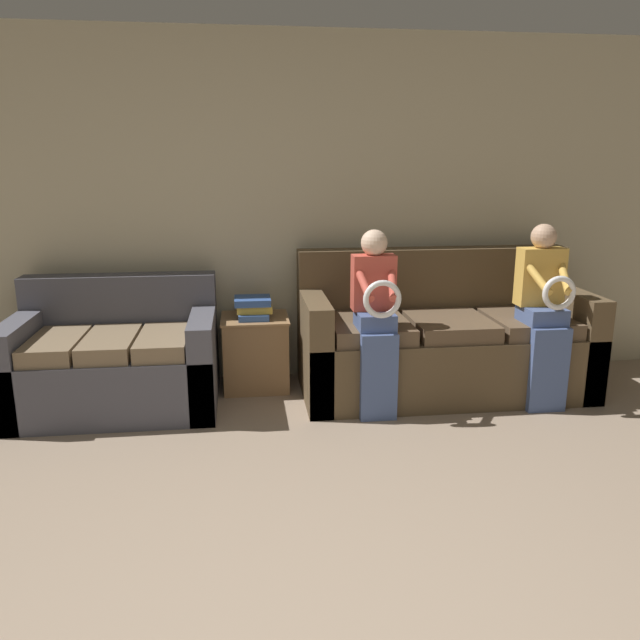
{
  "coord_description": "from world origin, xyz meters",
  "views": [
    {
      "loc": [
        -0.19,
        -1.45,
        1.63
      ],
      "look_at": [
        0.24,
        1.94,
        0.77
      ],
      "focal_mm": 35.0,
      "sensor_mm": 36.0,
      "label": 1
    }
  ],
  "objects_px": {
    "couch_side": "(117,361)",
    "child_right_seated": "(544,308)",
    "side_shelf": "(255,351)",
    "book_stack": "(253,307)",
    "couch_main": "(442,342)",
    "child_left_seated": "(376,314)"
  },
  "relations": [
    {
      "from": "side_shelf",
      "to": "couch_main",
      "type": "bearing_deg",
      "value": -9.24
    },
    {
      "from": "child_left_seated",
      "to": "couch_side",
      "type": "bearing_deg",
      "value": 168.64
    },
    {
      "from": "side_shelf",
      "to": "couch_side",
      "type": "bearing_deg",
      "value": -165.7
    },
    {
      "from": "side_shelf",
      "to": "book_stack",
      "type": "relative_size",
      "value": 1.75
    },
    {
      "from": "couch_main",
      "to": "child_right_seated",
      "type": "relative_size",
      "value": 1.65
    },
    {
      "from": "couch_main",
      "to": "book_stack",
      "type": "relative_size",
      "value": 6.66
    },
    {
      "from": "couch_main",
      "to": "book_stack",
      "type": "distance_m",
      "value": 1.39
    },
    {
      "from": "couch_side",
      "to": "child_right_seated",
      "type": "bearing_deg",
      "value": -6.82
    },
    {
      "from": "couch_main",
      "to": "child_left_seated",
      "type": "bearing_deg",
      "value": -147.38
    },
    {
      "from": "couch_main",
      "to": "child_left_seated",
      "type": "distance_m",
      "value": 0.75
    },
    {
      "from": "child_left_seated",
      "to": "book_stack",
      "type": "xyz_separation_m",
      "value": [
        -0.78,
        0.58,
        -0.07
      ]
    },
    {
      "from": "couch_main",
      "to": "side_shelf",
      "type": "relative_size",
      "value": 3.81
    },
    {
      "from": "child_right_seated",
      "to": "book_stack",
      "type": "distance_m",
      "value": 2.02
    },
    {
      "from": "child_left_seated",
      "to": "child_right_seated",
      "type": "distance_m",
      "value": 1.15
    },
    {
      "from": "couch_side",
      "to": "child_left_seated",
      "type": "bearing_deg",
      "value": -11.36
    },
    {
      "from": "couch_side",
      "to": "side_shelf",
      "type": "relative_size",
      "value": 2.5
    },
    {
      "from": "couch_side",
      "to": "side_shelf",
      "type": "xyz_separation_m",
      "value": [
        0.95,
        0.24,
        -0.04
      ]
    },
    {
      "from": "couch_side",
      "to": "child_right_seated",
      "type": "relative_size",
      "value": 1.09
    },
    {
      "from": "couch_main",
      "to": "side_shelf",
      "type": "distance_m",
      "value": 1.37
    },
    {
      "from": "couch_main",
      "to": "side_shelf",
      "type": "bearing_deg",
      "value": 170.76
    },
    {
      "from": "side_shelf",
      "to": "book_stack",
      "type": "xyz_separation_m",
      "value": [
        -0.01,
        -0.0,
        0.33
      ]
    },
    {
      "from": "couch_main",
      "to": "side_shelf",
      "type": "height_order",
      "value": "couch_main"
    }
  ]
}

